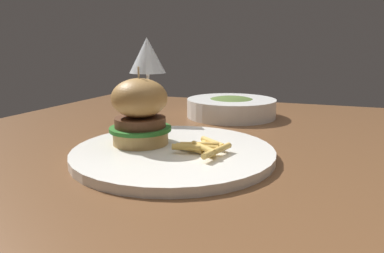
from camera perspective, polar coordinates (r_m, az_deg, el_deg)
dining_table at (r=0.66m, az=8.91°, el=-9.47°), size 1.22×0.99×0.74m
main_plate at (r=0.54m, az=-3.09°, el=-4.30°), size 0.32×0.32×0.01m
burger_sandwich at (r=0.56m, az=-8.68°, el=2.50°), size 0.10×0.10×0.13m
fries_pile at (r=0.52m, az=2.01°, el=-3.43°), size 0.08×0.10×0.02m
wine_glass at (r=0.75m, az=-7.46°, el=11.20°), size 0.08×0.08×0.19m
soup_bowl at (r=0.86m, az=6.54°, el=3.27°), size 0.22×0.22×0.05m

